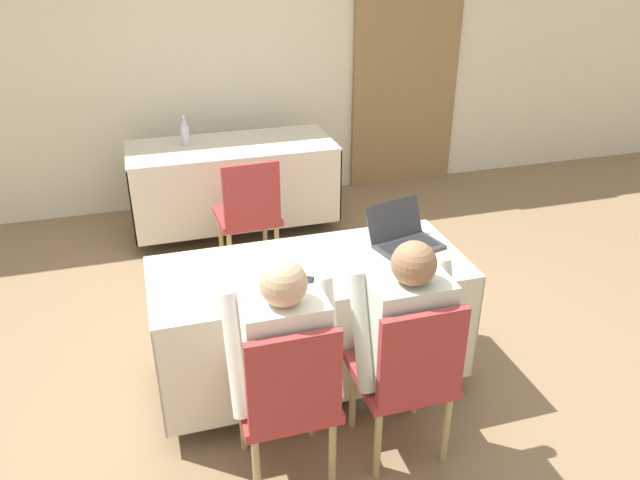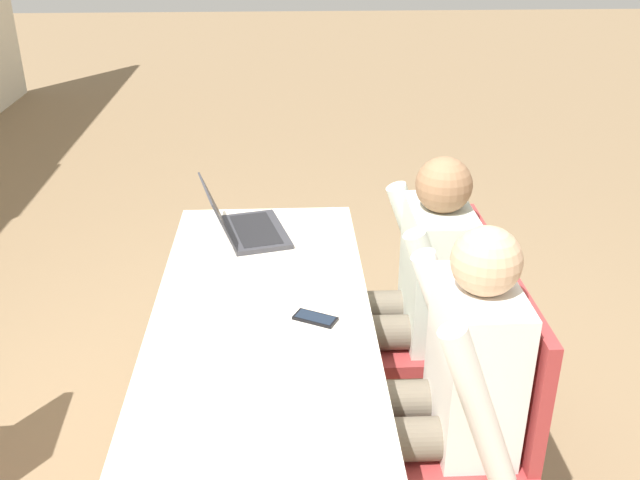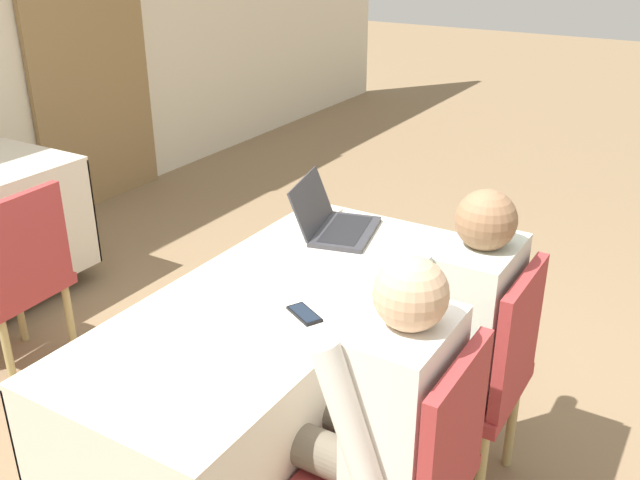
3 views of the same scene
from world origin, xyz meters
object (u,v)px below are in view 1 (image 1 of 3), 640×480
at_px(cell_phone, 306,284).
at_px(chair_far_spare, 249,211).
at_px(person_checkered_shirt, 282,353).
at_px(chair_near_left, 288,396).
at_px(laptop, 404,238).
at_px(chair_near_right, 408,372).
at_px(person_white_shirt, 401,332).
at_px(water_bottle, 185,132).

xyz_separation_m(cell_phone, chair_far_spare, (-0.02, 1.52, -0.26)).
bearing_deg(person_checkered_shirt, chair_near_left, 90.00).
bearing_deg(chair_far_spare, laptop, 114.65).
height_order(cell_phone, person_checkered_shirt, person_checkered_shirt).
bearing_deg(chair_near_right, chair_far_spare, -79.50).
bearing_deg(cell_phone, person_white_shirt, -19.86).
xyz_separation_m(laptop, cell_phone, (-0.64, -0.25, -0.04)).
bearing_deg(cell_phone, water_bottle, 126.05).
relative_size(chair_near_right, chair_far_spare, 1.00).
relative_size(laptop, person_checkered_shirt, 0.36).
bearing_deg(chair_near_right, cell_phone, -54.12).
relative_size(chair_near_right, person_white_shirt, 0.78).
distance_m(person_checkered_shirt, person_white_shirt, 0.57).
distance_m(chair_near_left, person_checkered_shirt, 0.19).
bearing_deg(water_bottle, laptop, -65.00).
relative_size(chair_far_spare, person_white_shirt, 0.78).
distance_m(laptop, person_checkered_shirt, 1.08).
xyz_separation_m(water_bottle, chair_near_left, (0.14, -2.88, -0.36)).
height_order(water_bottle, chair_near_left, water_bottle).
height_order(water_bottle, chair_far_spare, water_bottle).
bearing_deg(chair_near_left, person_white_shirt, -169.77).
bearing_deg(chair_near_right, water_bottle, -76.18).
xyz_separation_m(chair_near_left, person_checkered_shirt, (-0.00, 0.10, 0.16)).
bearing_deg(water_bottle, chair_near_left, -87.31).
bearing_deg(chair_near_left, water_bottle, -87.31).
relative_size(chair_near_left, chair_near_right, 1.00).
distance_m(water_bottle, chair_far_spare, 1.00).
height_order(cell_phone, chair_far_spare, chair_far_spare).
bearing_deg(cell_phone, chair_near_left, -86.28).
height_order(water_bottle, chair_near_right, water_bottle).
height_order(laptop, chair_near_right, laptop).
height_order(chair_near_left, chair_far_spare, same).
distance_m(cell_phone, person_checkered_shirt, 0.46).
bearing_deg(chair_far_spare, person_white_shirt, 98.14).
height_order(water_bottle, person_checkered_shirt, person_checkered_shirt).
distance_m(cell_phone, water_bottle, 2.42).
xyz_separation_m(cell_phone, water_bottle, (-0.35, 2.39, 0.10)).
distance_m(water_bottle, chair_near_left, 2.91).
relative_size(water_bottle, chair_near_right, 0.27).
height_order(laptop, cell_phone, laptop).
bearing_deg(person_white_shirt, chair_far_spare, -78.95).
height_order(person_checkered_shirt, person_white_shirt, same).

